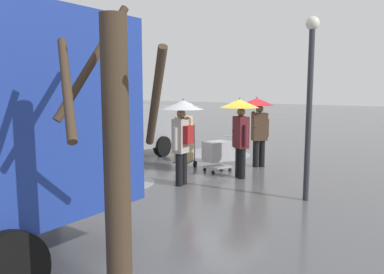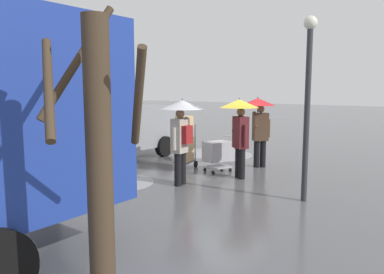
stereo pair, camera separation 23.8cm
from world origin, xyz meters
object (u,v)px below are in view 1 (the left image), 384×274
object	(u,v)px
hand_dolly_boxes	(184,140)
shopping_cart_vendor	(217,152)
pedestrian_pink_side	(183,122)
pedestrian_white_side	(240,119)
pedestrian_black_side	(258,116)
street_lamp	(310,90)
cargo_van_parked_right	(102,126)
bare_tree_near	(116,174)

from	to	relation	value
hand_dolly_boxes	shopping_cart_vendor	bearing A→B (deg)	-166.51
hand_dolly_boxes	pedestrian_pink_side	distance (m)	2.03
pedestrian_white_side	pedestrian_black_side	bearing A→B (deg)	-81.15
pedestrian_black_side	street_lamp	distance (m)	3.60
pedestrian_pink_side	pedestrian_black_side	world-z (taller)	same
cargo_van_parked_right	hand_dolly_boxes	xyz separation A→B (m)	(-2.82, -0.72, -0.32)
cargo_van_parked_right	street_lamp	size ratio (longest dim) A/B	1.38
pedestrian_pink_side	bare_tree_near	world-z (taller)	bare_tree_near
pedestrian_pink_side	pedestrian_black_side	bearing A→B (deg)	-99.84
pedestrian_pink_side	pedestrian_white_side	size ratio (longest dim) A/B	1.00
hand_dolly_boxes	pedestrian_white_side	distance (m)	2.04
shopping_cart_vendor	street_lamp	bearing A→B (deg)	157.47
hand_dolly_boxes	pedestrian_white_side	size ratio (longest dim) A/B	0.74
pedestrian_white_side	bare_tree_near	bearing A→B (deg)	109.56
shopping_cart_vendor	pedestrian_pink_side	bearing A→B (deg)	93.20
hand_dolly_boxes	street_lamp	distance (m)	4.48
shopping_cart_vendor	pedestrian_white_side	bearing A→B (deg)	162.54
pedestrian_white_side	pedestrian_pink_side	bearing A→B (deg)	62.86
pedestrian_pink_side	bare_tree_near	size ratio (longest dim) A/B	0.67
cargo_van_parked_right	pedestrian_white_side	size ratio (longest dim) A/B	2.49
cargo_van_parked_right	pedestrian_white_side	world-z (taller)	cargo_van_parked_right
shopping_cart_vendor	hand_dolly_boxes	size ratio (longest dim) A/B	0.64
cargo_van_parked_right	hand_dolly_boxes	distance (m)	2.93
cargo_van_parked_right	hand_dolly_boxes	size ratio (longest dim) A/B	3.38
pedestrian_black_side	pedestrian_white_side	world-z (taller)	same
shopping_cart_vendor	pedestrian_white_side	world-z (taller)	pedestrian_white_side
shopping_cart_vendor	pedestrian_black_side	bearing A→B (deg)	-116.25
cargo_van_parked_right	hand_dolly_boxes	world-z (taller)	cargo_van_parked_right
cargo_van_parked_right	shopping_cart_vendor	world-z (taller)	cargo_van_parked_right
street_lamp	pedestrian_white_side	bearing A→B (deg)	-24.45
street_lamp	shopping_cart_vendor	bearing A→B (deg)	-22.53
pedestrian_white_side	street_lamp	bearing A→B (deg)	155.55
hand_dolly_boxes	pedestrian_black_side	size ratio (longest dim) A/B	0.74
pedestrian_pink_side	bare_tree_near	xyz separation A→B (m)	(-3.09, 5.02, 0.06)
cargo_van_parked_right	pedestrian_pink_side	bearing A→B (deg)	168.41
pedestrian_white_side	shopping_cart_vendor	bearing A→B (deg)	-17.46
street_lamp	bare_tree_near	bearing A→B (deg)	91.41
cargo_van_parked_right	shopping_cart_vendor	distance (m)	4.02
pedestrian_white_side	street_lamp	distance (m)	2.52
pedestrian_black_side	bare_tree_near	xyz separation A→B (m)	(-2.56, 8.08, 0.06)
pedestrian_black_side	street_lamp	world-z (taller)	street_lamp
cargo_van_parked_right	street_lamp	xyz separation A→B (m)	(-6.91, 0.30, 1.19)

